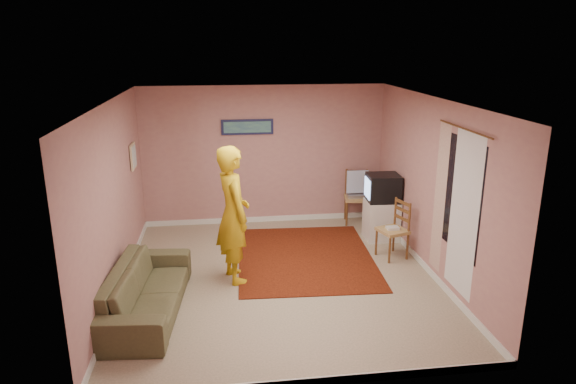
{
  "coord_description": "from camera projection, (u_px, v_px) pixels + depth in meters",
  "views": [
    {
      "loc": [
        -0.78,
        -6.85,
        3.37
      ],
      "look_at": [
        0.2,
        0.6,
        1.14
      ],
      "focal_mm": 32.0,
      "sensor_mm": 36.0,
      "label": 1
    }
  ],
  "objects": [
    {
      "name": "area_rug",
      "position": [
        305.0,
        257.0,
        8.28
      ],
      "size": [
        2.25,
        2.76,
        0.01
      ],
      "primitive_type": "cube",
      "rotation": [
        0.0,
        0.0,
        -0.05
      ],
      "color": "black",
      "rests_on": "ground"
    },
    {
      "name": "wall_right",
      "position": [
        432.0,
        188.0,
        7.48
      ],
      "size": [
        0.02,
        5.0,
        2.6
      ],
      "primitive_type": "cube",
      "color": "tan",
      "rests_on": "ground"
    },
    {
      "name": "ceiling",
      "position": [
        279.0,
        100.0,
        6.82
      ],
      "size": [
        4.5,
        5.0,
        0.02
      ],
      "primitive_type": "cube",
      "color": "white",
      "rests_on": "wall_back"
    },
    {
      "name": "dvd_player",
      "position": [
        357.0,
        195.0,
        9.72
      ],
      "size": [
        0.4,
        0.3,
        0.07
      ],
      "primitive_type": "cube",
      "rotation": [
        0.0,
        0.0,
        -0.07
      ],
      "color": "#AFAEB3",
      "rests_on": "chair_a"
    },
    {
      "name": "wall_back",
      "position": [
        264.0,
        156.0,
        9.57
      ],
      "size": [
        4.5,
        0.02,
        2.6
      ],
      "primitive_type": "cube",
      "color": "tan",
      "rests_on": "ground"
    },
    {
      "name": "baseboard_right",
      "position": [
        425.0,
        267.0,
        7.83
      ],
      "size": [
        0.02,
        5.0,
        0.1
      ],
      "primitive_type": "cube",
      "color": "silver",
      "rests_on": "ground"
    },
    {
      "name": "wall_left",
      "position": [
        114.0,
        200.0,
        6.91
      ],
      "size": [
        0.02,
        5.0,
        2.6
      ],
      "primitive_type": "cube",
      "color": "tan",
      "rests_on": "ground"
    },
    {
      "name": "wall_front",
      "position": [
        310.0,
        269.0,
        4.82
      ],
      "size": [
        4.5,
        0.02,
        2.6
      ],
      "primitive_type": "cube",
      "color": "tan",
      "rests_on": "ground"
    },
    {
      "name": "curtain_sheer",
      "position": [
        464.0,
        215.0,
        6.49
      ],
      "size": [
        0.01,
        0.75,
        2.1
      ],
      "primitive_type": "cube",
      "color": "silver",
      "rests_on": "wall_right"
    },
    {
      "name": "baseboard_front",
      "position": [
        308.0,
        382.0,
        5.18
      ],
      "size": [
        4.5,
        0.02,
        0.1
      ],
      "primitive_type": "cube",
      "color": "silver",
      "rests_on": "ground"
    },
    {
      "name": "tv_cabinet",
      "position": [
        381.0,
        220.0,
        8.98
      ],
      "size": [
        0.55,
        0.5,
        0.7
      ],
      "primitive_type": "cube",
      "color": "silver",
      "rests_on": "ground"
    },
    {
      "name": "curtain_floral",
      "position": [
        440.0,
        198.0,
        7.15
      ],
      "size": [
        0.01,
        0.35,
        2.1
      ],
      "primitive_type": "cube",
      "color": "beige",
      "rests_on": "wall_right"
    },
    {
      "name": "ground",
      "position": [
        280.0,
        278.0,
        7.56
      ],
      "size": [
        5.0,
        5.0,
        0.0
      ],
      "primitive_type": "plane",
      "color": "tan",
      "rests_on": "ground"
    },
    {
      "name": "person",
      "position": [
        233.0,
        214.0,
        7.27
      ],
      "size": [
        0.66,
        0.83,
        1.99
      ],
      "primitive_type": "imported",
      "rotation": [
        0.0,
        0.0,
        1.85
      ],
      "color": "#C39A12",
      "rests_on": "ground"
    },
    {
      "name": "game_console",
      "position": [
        393.0,
        228.0,
        8.16
      ],
      "size": [
        0.2,
        0.15,
        0.04
      ],
      "primitive_type": "cube",
      "rotation": [
        0.0,
        0.0,
        0.03
      ],
      "color": "silver",
      "rests_on": "chair_b"
    },
    {
      "name": "curtain_rod",
      "position": [
        464.0,
        129.0,
        6.32
      ],
      "size": [
        0.02,
        1.4,
        0.02
      ],
      "primitive_type": "cylinder",
      "rotation": [
        1.57,
        0.0,
        0.0
      ],
      "color": "brown",
      "rests_on": "wall_right"
    },
    {
      "name": "blue_throw",
      "position": [
        357.0,
        182.0,
        9.64
      ],
      "size": [
        0.41,
        0.05,
        0.43
      ],
      "primitive_type": "cube",
      "color": "#8FAEEA",
      "rests_on": "chair_a"
    },
    {
      "name": "picture_back",
      "position": [
        247.0,
        127.0,
        9.34
      ],
      "size": [
        0.95,
        0.04,
        0.28
      ],
      "color": "#16173C",
      "rests_on": "wall_back"
    },
    {
      "name": "crt_tv",
      "position": [
        383.0,
        188.0,
        8.82
      ],
      "size": [
        0.57,
        0.52,
        0.47
      ],
      "rotation": [
        0.0,
        0.0,
        -0.06
      ],
      "color": "black",
      "rests_on": "tv_cabinet"
    },
    {
      "name": "chair_a",
      "position": [
        357.0,
        192.0,
        9.7
      ],
      "size": [
        0.52,
        0.5,
        0.55
      ],
      "rotation": [
        0.0,
        0.0,
        -0.17
      ],
      "color": "tan",
      "rests_on": "ground"
    },
    {
      "name": "baseboard_back",
      "position": [
        265.0,
        219.0,
        9.92
      ],
      "size": [
        4.5,
        0.02,
        0.1
      ],
      "primitive_type": "cube",
      "color": "silver",
      "rests_on": "ground"
    },
    {
      "name": "baseboard_left",
      "position": [
        123.0,
        284.0,
        7.27
      ],
      "size": [
        0.02,
        5.0,
        0.1
      ],
      "primitive_type": "cube",
      "color": "silver",
      "rests_on": "ground"
    },
    {
      "name": "window",
      "position": [
        461.0,
        196.0,
        6.58
      ],
      "size": [
        0.01,
        1.1,
        1.5
      ],
      "primitive_type": "cube",
      "color": "black",
      "rests_on": "wall_right"
    },
    {
      "name": "picture_left",
      "position": [
        133.0,
        156.0,
        8.37
      ],
      "size": [
        0.04,
        0.38,
        0.42
      ],
      "color": "#CEB98E",
      "rests_on": "wall_left"
    },
    {
      "name": "sofa",
      "position": [
        146.0,
        290.0,
        6.54
      ],
      "size": [
        1.02,
        2.19,
        0.62
      ],
      "primitive_type": "imported",
      "rotation": [
        0.0,
        0.0,
        1.48
      ],
      "color": "brown",
      "rests_on": "ground"
    },
    {
      "name": "chair_b",
      "position": [
        393.0,
        224.0,
        8.14
      ],
      "size": [
        0.51,
        0.53,
        0.51
      ],
      "rotation": [
        0.0,
        0.0,
        -1.26
      ],
      "color": "tan",
      "rests_on": "ground"
    }
  ]
}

